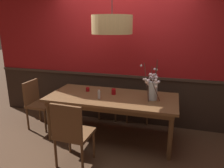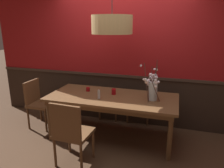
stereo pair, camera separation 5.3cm
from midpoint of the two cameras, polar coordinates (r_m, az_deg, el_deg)
ground_plane at (r=3.83m, az=-0.41°, el=-13.99°), size 24.00×24.00×0.00m
back_wall at (r=4.07m, az=2.56°, el=9.23°), size 5.48×0.14×2.90m
dining_table at (r=3.54m, az=-0.43°, el=-4.47°), size 2.12×0.95×0.75m
chair_near_side_left at (r=2.95m, az=-11.30°, el=-12.33°), size 0.48×0.46×0.94m
chair_far_side_left at (r=4.45m, az=-0.75°, el=-2.49°), size 0.41×0.43×0.89m
chair_far_side_right at (r=4.35m, az=6.98°, el=-3.17°), size 0.47×0.45×0.88m
chair_head_west_end at (r=4.25m, az=-19.64°, el=-4.40°), size 0.43×0.44×0.89m
vase_with_blossoms at (r=3.36m, az=10.35°, el=-1.11°), size 0.32×0.28×0.65m
candle_holder_nearer_center at (r=3.78m, az=-6.95°, el=-1.44°), size 0.07×0.07×0.07m
candle_holder_nearer_edge at (r=3.59m, az=0.08°, el=-2.07°), size 0.08×0.08×0.10m
condiment_bottle at (r=3.39m, az=-3.96°, el=-2.83°), size 0.04×0.04×0.14m
pendant_lamp at (r=3.33m, az=-0.40°, el=15.63°), size 0.62×0.62×1.15m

